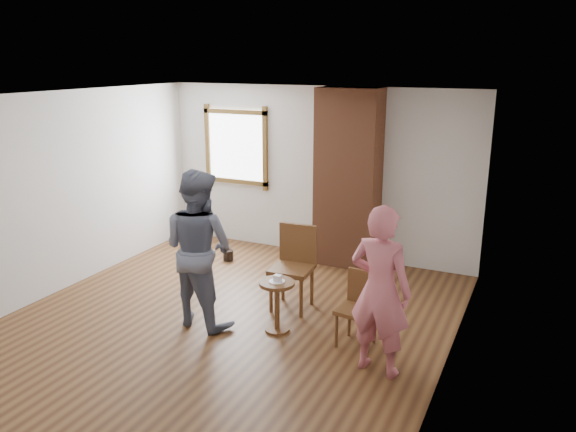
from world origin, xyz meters
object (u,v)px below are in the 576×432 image
object	(u,v)px
stoneware_crock	(307,245)
dining_chair_left	(294,262)
side_table	(277,298)
dining_chair_right	(359,304)
person_pink	(380,291)
man	(199,248)

from	to	relation	value
stoneware_crock	dining_chair_left	world-z (taller)	dining_chair_left
side_table	dining_chair_right	bearing A→B (deg)	8.20
stoneware_crock	person_pink	size ratio (longest dim) A/B	0.26
dining_chair_left	person_pink	bearing A→B (deg)	-40.63
man	person_pink	size ratio (longest dim) A/B	1.07
dining_chair_right	side_table	bearing A→B (deg)	-164.08
man	dining_chair_right	bearing A→B (deg)	-161.62
side_table	person_pink	world-z (taller)	person_pink
man	person_pink	distance (m)	2.17
dining_chair_right	person_pink	size ratio (longest dim) A/B	0.47
dining_chair_left	side_table	size ratio (longest dim) A/B	1.71
side_table	person_pink	xyz separation A→B (m)	(1.26, -0.33, 0.45)
dining_chair_right	man	size ratio (longest dim) A/B	0.44
stoneware_crock	side_table	distance (m)	2.41
stoneware_crock	dining_chair_right	distance (m)	2.69
side_table	man	world-z (taller)	man
side_table	stoneware_crock	bearing A→B (deg)	105.17
stoneware_crock	person_pink	bearing A→B (deg)	-54.42
dining_chair_left	man	size ratio (longest dim) A/B	0.56
person_pink	dining_chair_left	bearing A→B (deg)	-28.63
dining_chair_right	man	xyz separation A→B (m)	(-1.82, -0.31, 0.46)
dining_chair_right	man	world-z (taller)	man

